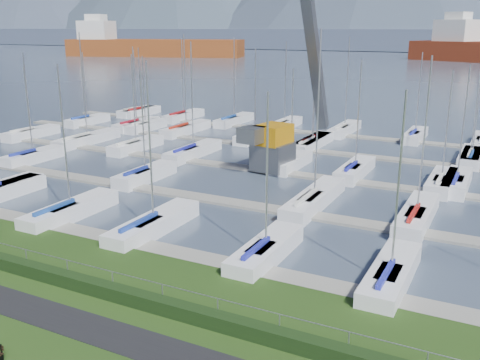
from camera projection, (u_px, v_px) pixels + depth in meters
The scene contains 7 objects.
path at pixel (87, 327), 23.76m from camera, with size 160.00×2.00×0.04m, color black.
hedge at pixel (124, 295), 25.89m from camera, with size 80.00×0.70×0.70m, color black.
fence at pixel (128, 276), 26.00m from camera, with size 0.04×0.04×80.00m, color #9B9FA3.
docks at pixel (310, 176), 48.66m from camera, with size 90.00×41.60×0.25m.
crane at pixel (283, 111), 49.86m from camera, with size 4.80×13.36×22.35m.
cargo_ship_west at pixel (146, 48), 253.05m from camera, with size 84.53×40.01×21.50m.
sailboat_fleet at pixel (293, 108), 51.30m from camera, with size 76.00×49.82×13.34m.
Camera 1 is at (15.64, -18.65, 12.83)m, focal length 40.00 mm.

